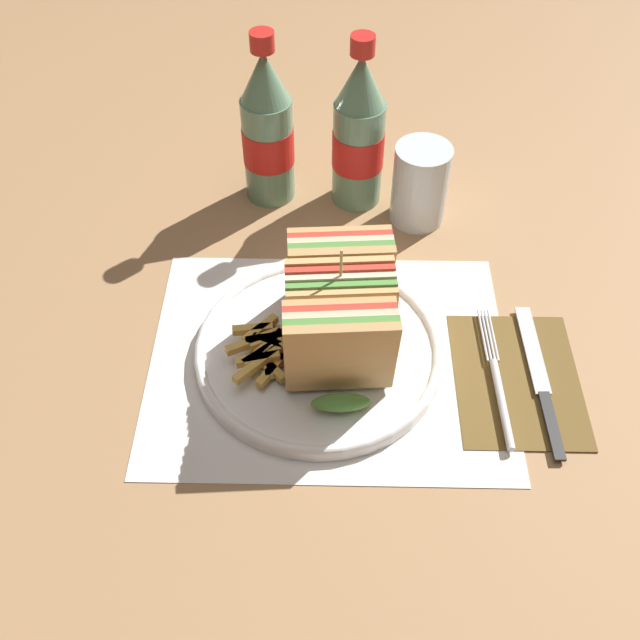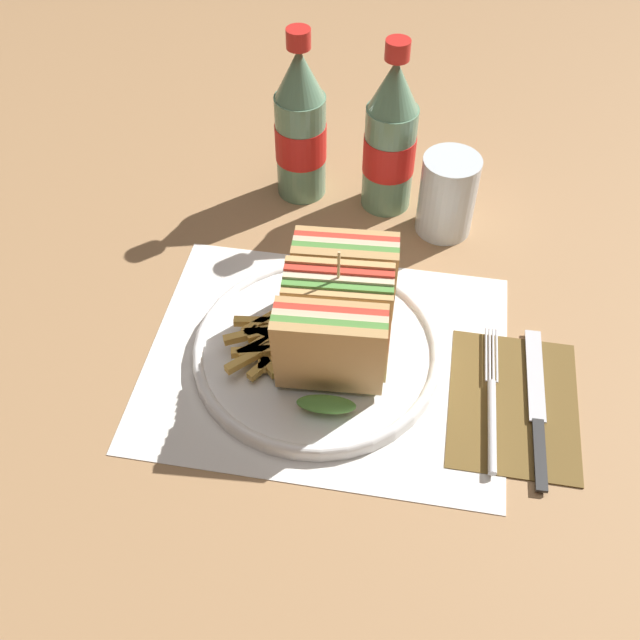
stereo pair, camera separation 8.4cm
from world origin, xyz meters
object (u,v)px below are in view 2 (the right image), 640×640
at_px(plate_main, 317,350).
at_px(glass_near, 447,199).
at_px(coke_bottle_far, 390,140).
at_px(knife, 537,405).
at_px(fork, 492,410).
at_px(coke_bottle_near, 300,128).
at_px(club_sandwich, 338,315).

relative_size(plate_main, glass_near, 2.55).
bearing_deg(glass_near, coke_bottle_far, 153.46).
relative_size(knife, glass_near, 1.94).
relative_size(knife, coke_bottle_far, 0.90).
bearing_deg(fork, knife, 17.10).
relative_size(plate_main, fork, 1.46).
xyz_separation_m(fork, coke_bottle_near, (-0.27, 0.34, 0.09)).
bearing_deg(fork, glass_near, 101.91).
height_order(fork, knife, fork).
xyz_separation_m(fork, glass_near, (-0.07, 0.30, 0.04)).
relative_size(coke_bottle_far, glass_near, 2.16).
bearing_deg(coke_bottle_near, club_sandwich, -72.06).
xyz_separation_m(club_sandwich, glass_near, (0.11, 0.25, -0.03)).
height_order(plate_main, club_sandwich, club_sandwich).
xyz_separation_m(plate_main, knife, (0.25, -0.03, -0.00)).
bearing_deg(coke_bottle_far, fork, -65.74).
relative_size(knife, coke_bottle_near, 0.90).
xyz_separation_m(coke_bottle_near, coke_bottle_far, (0.12, -0.01, 0.00)).
distance_m(club_sandwich, coke_bottle_far, 0.29).
distance_m(plate_main, club_sandwich, 0.07).
xyz_separation_m(club_sandwich, coke_bottle_near, (-0.10, 0.29, 0.03)).
height_order(knife, coke_bottle_near, coke_bottle_near).
distance_m(fork, coke_bottle_near, 0.45).
relative_size(fork, coke_bottle_near, 0.81).
height_order(fork, glass_near, glass_near).
bearing_deg(plate_main, club_sandwich, -0.34).
height_order(plate_main, coke_bottle_far, coke_bottle_far).
distance_m(plate_main, glass_near, 0.28).
bearing_deg(knife, coke_bottle_far, 120.58).
height_order(club_sandwich, fork, club_sandwich).
xyz_separation_m(coke_bottle_near, glass_near, (0.20, -0.05, -0.05)).
relative_size(club_sandwich, coke_bottle_near, 0.82).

